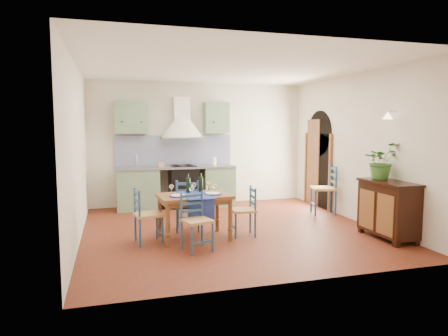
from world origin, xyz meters
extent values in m
plane|color=#4A1E0F|center=(0.00, 0.00, 0.00)|extent=(5.00, 5.00, 0.00)
cube|color=silver|center=(0.00, 2.50, 1.40)|extent=(5.00, 0.04, 2.80)
cube|color=gray|center=(-1.45, 2.19, 0.44)|extent=(0.90, 0.60, 0.88)
cube|color=gray|center=(0.35, 2.19, 0.44)|extent=(0.70, 0.60, 0.88)
cube|color=black|center=(-0.45, 2.19, 0.44)|extent=(0.60, 0.58, 0.88)
cube|color=slate|center=(-0.60, 2.19, 0.90)|extent=(2.60, 0.64, 0.04)
cube|color=silver|center=(-1.45, 2.19, 0.90)|extent=(0.45, 0.40, 0.03)
cylinder|color=silver|center=(-1.45, 2.37, 1.05)|extent=(0.02, 0.02, 0.26)
cube|color=black|center=(-0.45, 2.19, 0.93)|extent=(0.55, 0.48, 0.02)
cube|color=black|center=(-0.60, 2.24, 0.04)|extent=(2.60, 0.50, 0.08)
cube|color=navy|center=(-0.60, 2.46, 1.26)|extent=(2.65, 0.05, 0.68)
cube|color=gray|center=(-1.55, 2.32, 2.00)|extent=(0.70, 0.34, 0.70)
cube|color=gray|center=(0.35, 2.32, 2.00)|extent=(0.55, 0.34, 0.70)
cone|color=silver|center=(-0.45, 2.25, 1.75)|extent=(0.96, 0.96, 0.40)
cube|color=silver|center=(-0.45, 2.34, 2.20)|extent=(0.36, 0.30, 0.50)
cube|color=silver|center=(2.50, 0.00, 1.40)|extent=(0.04, 5.00, 2.80)
cube|color=black|center=(2.48, 1.40, 0.82)|extent=(0.03, 1.00, 1.65)
cylinder|color=black|center=(2.48, 1.40, 1.65)|extent=(0.03, 1.00, 1.00)
cube|color=brown|center=(2.46, 0.86, 0.82)|extent=(0.06, 0.06, 1.65)
cube|color=brown|center=(2.46, 1.94, 0.82)|extent=(0.06, 0.06, 1.65)
cube|color=brown|center=(2.47, 1.62, 0.98)|extent=(0.04, 0.55, 1.96)
cylinder|color=silver|center=(2.44, -1.05, 2.05)|extent=(0.15, 0.04, 0.04)
cone|color=#FFEDC6|center=(2.34, -1.05, 1.98)|extent=(0.16, 0.16, 0.12)
cube|color=silver|center=(-2.50, 0.00, 1.40)|extent=(0.04, 5.00, 2.80)
cube|color=white|center=(0.00, 0.00, 2.80)|extent=(5.00, 5.00, 0.01)
cube|color=brown|center=(-0.73, -0.40, 0.69)|extent=(1.19, 0.84, 0.05)
cube|color=brown|center=(-0.73, -0.40, 0.63)|extent=(1.06, 0.72, 0.08)
cylinder|color=brown|center=(-1.21, -0.75, 0.33)|extent=(0.07, 0.07, 0.67)
cylinder|color=brown|center=(-1.25, -0.13, 0.33)|extent=(0.07, 0.07, 0.67)
cylinder|color=brown|center=(-0.21, -0.68, 0.33)|extent=(0.07, 0.07, 0.67)
cylinder|color=brown|center=(-0.26, -0.06, 0.33)|extent=(0.07, 0.07, 0.67)
cube|color=navy|center=(-0.73, -0.45, 0.72)|extent=(0.49, 0.88, 0.01)
cube|color=navy|center=(-0.70, -0.79, 0.54)|extent=(0.42, 0.05, 0.38)
cylinder|color=navy|center=(-1.01, -0.52, 0.73)|extent=(0.28, 0.28, 0.01)
cylinder|color=white|center=(-1.01, -0.52, 0.74)|extent=(0.23, 0.23, 0.01)
cylinder|color=navy|center=(-0.44, -0.48, 0.73)|extent=(0.28, 0.28, 0.01)
cylinder|color=white|center=(-0.44, -0.48, 0.74)|extent=(0.23, 0.23, 0.01)
cylinder|color=black|center=(-0.79, -0.22, 0.88)|extent=(0.07, 0.07, 0.32)
cylinder|color=black|center=(-0.58, -0.20, 0.88)|extent=(0.07, 0.07, 0.32)
cylinder|color=white|center=(-0.46, -0.24, 0.78)|extent=(0.05, 0.05, 0.10)
sphere|color=yellow|center=(-0.46, -0.24, 0.87)|extent=(0.10, 0.10, 0.10)
cylinder|color=navy|center=(-0.94, -1.22, 0.21)|extent=(0.03, 0.03, 0.43)
cylinder|color=navy|center=(-1.03, -0.90, 0.42)|extent=(0.03, 0.03, 0.84)
cylinder|color=navy|center=(-0.62, -1.14, 0.21)|extent=(0.03, 0.03, 0.43)
cylinder|color=navy|center=(-0.70, -0.81, 0.42)|extent=(0.03, 0.03, 0.84)
cube|color=tan|center=(-0.82, -1.02, 0.44)|extent=(0.48, 0.48, 0.04)
cube|color=navy|center=(-0.86, -0.86, 0.56)|extent=(0.35, 0.11, 0.04)
cube|color=navy|center=(-0.86, -0.86, 0.67)|extent=(0.35, 0.11, 0.04)
cube|color=navy|center=(-0.86, -0.86, 0.78)|extent=(0.35, 0.11, 0.04)
cube|color=navy|center=(-0.78, -1.18, 0.17)|extent=(0.33, 0.11, 0.02)
cylinder|color=navy|center=(-0.51, 0.28, 0.23)|extent=(0.04, 0.04, 0.46)
cylinder|color=navy|center=(-0.59, -0.07, 0.45)|extent=(0.04, 0.04, 0.90)
cylinder|color=navy|center=(-0.87, 0.36, 0.23)|extent=(0.04, 0.04, 0.46)
cylinder|color=navy|center=(-0.95, 0.01, 0.45)|extent=(0.04, 0.04, 0.90)
cube|color=tan|center=(-0.73, 0.14, 0.48)|extent=(0.50, 0.50, 0.04)
cube|color=navy|center=(-0.77, -0.03, 0.60)|extent=(0.38, 0.11, 0.05)
cube|color=navy|center=(-0.77, -0.03, 0.72)|extent=(0.38, 0.11, 0.05)
cube|color=navy|center=(-0.77, -0.03, 0.84)|extent=(0.38, 0.11, 0.05)
cube|color=navy|center=(-0.69, 0.32, 0.18)|extent=(0.36, 0.11, 0.03)
cylinder|color=navy|center=(-1.27, -0.61, 0.22)|extent=(0.03, 0.03, 0.44)
cylinder|color=navy|center=(-1.61, -0.66, 0.43)|extent=(0.03, 0.03, 0.86)
cylinder|color=navy|center=(-1.32, -0.27, 0.22)|extent=(0.03, 0.03, 0.44)
cylinder|color=navy|center=(-1.66, -0.32, 0.43)|extent=(0.03, 0.03, 0.86)
cube|color=tan|center=(-1.46, -0.46, 0.45)|extent=(0.45, 0.45, 0.04)
cube|color=navy|center=(-1.63, -0.49, 0.57)|extent=(0.07, 0.36, 0.04)
cube|color=navy|center=(-1.63, -0.49, 0.69)|extent=(0.07, 0.36, 0.04)
cube|color=navy|center=(-1.63, -0.49, 0.80)|extent=(0.07, 0.36, 0.04)
cube|color=navy|center=(-1.29, -0.44, 0.17)|extent=(0.08, 0.34, 0.02)
cylinder|color=navy|center=(-0.07, -0.27, 0.21)|extent=(0.03, 0.03, 0.42)
cylinder|color=navy|center=(0.26, -0.30, 0.41)|extent=(0.03, 0.03, 0.81)
cylinder|color=navy|center=(-0.10, -0.60, 0.21)|extent=(0.03, 0.03, 0.42)
cylinder|color=navy|center=(0.23, -0.62, 0.41)|extent=(0.03, 0.03, 0.81)
cube|color=tan|center=(0.08, -0.45, 0.43)|extent=(0.41, 0.41, 0.04)
cube|color=navy|center=(0.24, -0.46, 0.54)|extent=(0.05, 0.34, 0.04)
cube|color=navy|center=(0.24, -0.46, 0.65)|extent=(0.05, 0.34, 0.04)
cube|color=navy|center=(0.24, -0.46, 0.76)|extent=(0.05, 0.34, 0.04)
cube|color=navy|center=(-0.08, -0.43, 0.16)|extent=(0.06, 0.33, 0.02)
cylinder|color=navy|center=(2.06, 0.92, 0.26)|extent=(0.04, 0.04, 0.51)
cylinder|color=navy|center=(2.45, 0.81, 0.50)|extent=(0.04, 0.04, 1.01)
cylinder|color=navy|center=(1.95, 0.53, 0.26)|extent=(0.04, 0.04, 0.51)
cylinder|color=navy|center=(2.34, 0.42, 0.50)|extent=(0.04, 0.04, 1.01)
cube|color=tan|center=(2.20, 0.67, 0.53)|extent=(0.58, 0.58, 0.04)
cube|color=navy|center=(2.39, 0.62, 0.67)|extent=(0.14, 0.42, 0.05)
cube|color=navy|center=(2.39, 0.62, 0.81)|extent=(0.14, 0.42, 0.05)
cube|color=navy|center=(2.39, 0.62, 0.94)|extent=(0.14, 0.42, 0.05)
cube|color=navy|center=(2.01, 0.73, 0.20)|extent=(0.14, 0.40, 0.03)
cube|color=black|center=(2.27, -1.25, 0.49)|extent=(0.45, 1.00, 0.82)
cube|color=black|center=(2.27, -1.25, 0.92)|extent=(0.50, 1.05, 0.04)
cube|color=brown|center=(2.04, -1.48, 0.45)|extent=(0.02, 0.38, 0.63)
cube|color=brown|center=(2.04, -1.02, 0.45)|extent=(0.02, 0.38, 0.63)
cube|color=black|center=(2.09, -1.69, 0.04)|extent=(0.08, 0.08, 0.08)
cube|color=black|center=(2.09, -0.81, 0.04)|extent=(0.08, 0.08, 0.08)
cube|color=black|center=(2.44, -1.69, 0.04)|extent=(0.08, 0.08, 0.08)
cube|color=black|center=(2.44, -0.81, 0.04)|extent=(0.08, 0.08, 0.08)
imported|color=#326526|center=(2.28, -1.00, 1.24)|extent=(0.66, 0.61, 0.61)
camera|label=1|loc=(-2.00, -6.58, 1.81)|focal=32.00mm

